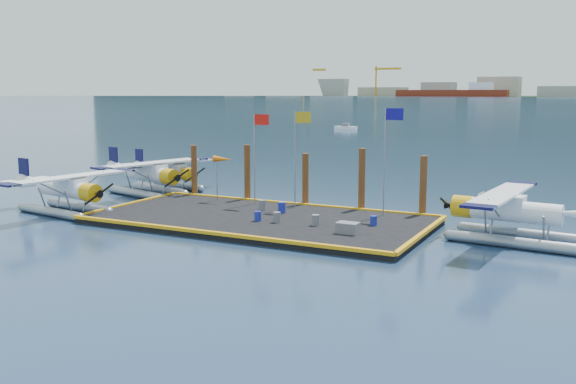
# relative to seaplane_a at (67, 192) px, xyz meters

# --- Properties ---
(ground) EXTENTS (4000.00, 4000.00, 0.00)m
(ground) POSITION_rel_seaplane_a_xyz_m (12.51, 3.06, -1.47)
(ground) COLOR #182F49
(ground) RESTS_ON ground
(dock) EXTENTS (20.00, 10.00, 0.40)m
(dock) POSITION_rel_seaplane_a_xyz_m (12.51, 3.06, -1.27)
(dock) COLOR black
(dock) RESTS_ON ground
(dock_bumpers) EXTENTS (20.25, 10.25, 0.18)m
(dock_bumpers) POSITION_rel_seaplane_a_xyz_m (12.51, 3.06, -0.98)
(dock_bumpers) COLOR orange
(dock_bumpers) RESTS_ON dock
(seaplane_a) EXTENTS (8.70, 9.54, 3.37)m
(seaplane_a) POSITION_rel_seaplane_a_xyz_m (0.00, 0.00, 0.00)
(seaplane_a) COLOR gray
(seaplane_a) RESTS_ON ground
(seaplane_b) EXTENTS (9.01, 9.70, 3.45)m
(seaplane_b) POSITION_rel_seaplane_a_xyz_m (0.03, 8.33, 0.03)
(seaplane_b) COLOR gray
(seaplane_b) RESTS_ON ground
(seaplane_c) EXTENTS (8.05, 8.66, 3.08)m
(seaplane_c) POSITION_rel_seaplane_a_xyz_m (-0.14, 11.22, -0.13)
(seaplane_c) COLOR gray
(seaplane_c) RESTS_ON ground
(seaplane_d) EXTENTS (8.98, 9.90, 3.51)m
(seaplane_d) POSITION_rel_seaplane_a_xyz_m (26.64, 4.58, 0.06)
(seaplane_d) COLOR gray
(seaplane_d) RESTS_ON ground
(drum_0) EXTENTS (0.47, 0.47, 0.66)m
(drum_0) POSITION_rel_seaplane_a_xyz_m (11.58, 5.04, -0.74)
(drum_0) COLOR slate
(drum_0) RESTS_ON dock
(drum_1) EXTENTS (0.43, 0.43, 0.60)m
(drum_1) POSITION_rel_seaplane_a_xyz_m (14.19, 2.07, -0.77)
(drum_1) COLOR slate
(drum_1) RESTS_ON dock
(drum_2) EXTENTS (0.44, 0.44, 0.62)m
(drum_2) POSITION_rel_seaplane_a_xyz_m (16.55, 2.28, -0.76)
(drum_2) COLOR slate
(drum_2) RESTS_ON dock
(drum_3) EXTENTS (0.41, 0.41, 0.57)m
(drum_3) POSITION_rel_seaplane_a_xyz_m (13.01, 1.93, -0.78)
(drum_3) COLOR navy
(drum_3) RESTS_ON dock
(drum_4) EXTENTS (0.39, 0.39, 0.55)m
(drum_4) POSITION_rel_seaplane_a_xyz_m (19.46, 3.78, -0.79)
(drum_4) COLOR navy
(drum_4) RESTS_ON dock
(drum_5) EXTENTS (0.47, 0.47, 0.67)m
(drum_5) POSITION_rel_seaplane_a_xyz_m (13.11, 4.80, -0.73)
(drum_5) COLOR navy
(drum_5) RESTS_ON dock
(crate) EXTENTS (1.18, 0.78, 0.59)m
(crate) POSITION_rel_seaplane_a_xyz_m (18.91, 1.23, -0.77)
(crate) COLOR slate
(crate) RESTS_ON dock
(flagpole_red) EXTENTS (1.14, 0.08, 6.00)m
(flagpole_red) POSITION_rel_seaplane_a_xyz_m (10.22, 6.86, 2.93)
(flagpole_red) COLOR gray
(flagpole_red) RESTS_ON dock
(flagpole_yellow) EXTENTS (1.14, 0.08, 6.20)m
(flagpole_yellow) POSITION_rel_seaplane_a_xyz_m (13.22, 6.86, 3.04)
(flagpole_yellow) COLOR gray
(flagpole_yellow) RESTS_ON dock
(flagpole_blue) EXTENTS (1.14, 0.08, 6.50)m
(flagpole_blue) POSITION_rel_seaplane_a_xyz_m (19.21, 6.86, 3.22)
(flagpole_blue) COLOR gray
(flagpole_blue) RESTS_ON dock
(windsock) EXTENTS (1.40, 0.44, 3.12)m
(windsock) POSITION_rel_seaplane_a_xyz_m (7.49, 6.86, 1.76)
(windsock) COLOR gray
(windsock) RESTS_ON dock
(piling_0) EXTENTS (0.44, 0.44, 4.00)m
(piling_0) POSITION_rel_seaplane_a_xyz_m (4.01, 8.46, 0.53)
(piling_0) COLOR #4A2C15
(piling_0) RESTS_ON ground
(piling_1) EXTENTS (0.44, 0.44, 4.20)m
(piling_1) POSITION_rel_seaplane_a_xyz_m (8.51, 8.46, 0.63)
(piling_1) COLOR #4A2C15
(piling_1) RESTS_ON ground
(piling_2) EXTENTS (0.44, 0.44, 3.80)m
(piling_2) POSITION_rel_seaplane_a_xyz_m (13.01, 8.46, 0.43)
(piling_2) COLOR #4A2C15
(piling_2) RESTS_ON ground
(piling_3) EXTENTS (0.44, 0.44, 4.30)m
(piling_3) POSITION_rel_seaplane_a_xyz_m (17.01, 8.46, 0.68)
(piling_3) COLOR #4A2C15
(piling_3) RESTS_ON ground
(piling_4) EXTENTS (0.44, 0.44, 4.00)m
(piling_4) POSITION_rel_seaplane_a_xyz_m (21.01, 8.46, 0.53)
(piling_4) COLOR #4A2C15
(piling_4) RESTS_ON ground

